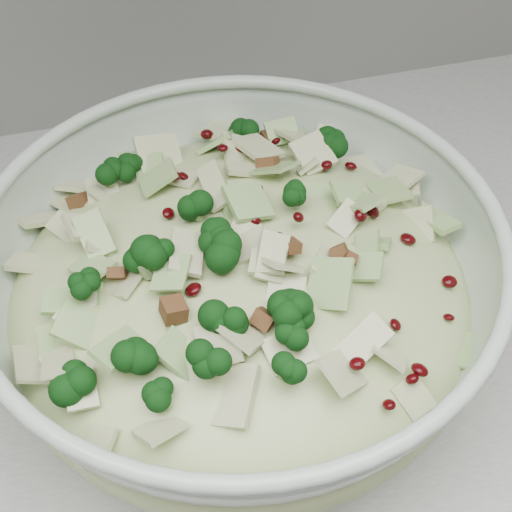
{
  "coord_description": "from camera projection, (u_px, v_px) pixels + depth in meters",
  "views": [
    {
      "loc": [
        -0.45,
        1.26,
        1.41
      ],
      "look_at": [
        -0.35,
        1.61,
        1.01
      ],
      "focal_mm": 50.0,
      "sensor_mm": 36.0,
      "label": 1
    }
  ],
  "objects": [
    {
      "name": "counter",
      "position": [
        468.0,
        422.0,
        1.07
      ],
      "size": [
        3.6,
        0.6,
        0.9
      ],
      "primitive_type": "cube",
      "color": "silver",
      "rests_on": "floor"
    },
    {
      "name": "mixing_bowl",
      "position": [
        240.0,
        295.0,
        0.55
      ],
      "size": [
        0.47,
        0.47,
        0.16
      ],
      "rotation": [
        0.0,
        0.0,
        0.25
      ],
      "color": "#B1C3B1",
      "rests_on": "counter"
    },
    {
      "name": "salad",
      "position": [
        240.0,
        273.0,
        0.53
      ],
      "size": [
        0.49,
        0.49,
        0.16
      ],
      "rotation": [
        0.0,
        0.0,
        0.53
      ],
      "color": "#B0BF83",
      "rests_on": "mixing_bowl"
    }
  ]
}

